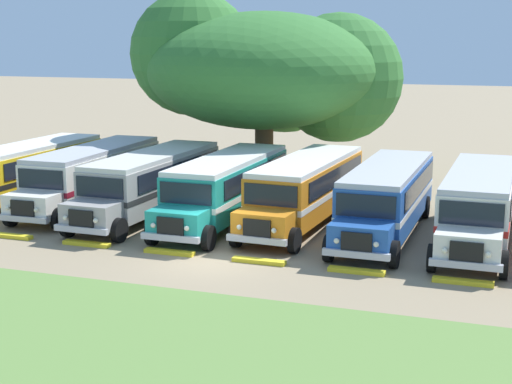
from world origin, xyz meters
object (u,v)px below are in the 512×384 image
parked_bus_slot_0 (28,170)px  parked_bus_slot_6 (479,202)px  parked_bus_slot_5 (387,196)px  broad_shade_tree (270,70)px  parked_bus_slot_4 (306,187)px  parked_bus_slot_3 (227,186)px  parked_bus_slot_2 (151,181)px  parked_bus_slot_1 (92,173)px

parked_bus_slot_0 → parked_bus_slot_6: same height
parked_bus_slot_5 → broad_shade_tree: (-8.38, 9.75, 4.68)m
parked_bus_slot_5 → parked_bus_slot_4: bearing=-99.9°
parked_bus_slot_3 → parked_bus_slot_4: same height
parked_bus_slot_2 → parked_bus_slot_4: bearing=98.2°
parked_bus_slot_2 → parked_bus_slot_6: 14.56m
parked_bus_slot_4 → parked_bus_slot_0: bearing=-86.3°
parked_bus_slot_3 → parked_bus_slot_5: (7.13, 0.11, 0.00)m
parked_bus_slot_1 → parked_bus_slot_0: bearing=-88.7°
parked_bus_slot_3 → parked_bus_slot_4: (3.44, 0.79, 0.00)m
parked_bus_slot_3 → parked_bus_slot_2: bearing=-89.0°
parked_bus_slot_4 → parked_bus_slot_5: 3.75m
parked_bus_slot_1 → parked_bus_slot_2: (3.58, -0.78, 0.00)m
parked_bus_slot_6 → broad_shade_tree: 16.24m
parked_bus_slot_1 → broad_shade_tree: 11.91m
parked_bus_slot_0 → parked_bus_slot_2: size_ratio=1.00×
parked_bus_slot_3 → parked_bus_slot_4: size_ratio=1.00×
parked_bus_slot_1 → parked_bus_slot_4: 10.74m
parked_bus_slot_3 → parked_bus_slot_5: same height
parked_bus_slot_2 → parked_bus_slot_3: size_ratio=1.00×
parked_bus_slot_3 → parked_bus_slot_4: 3.53m
parked_bus_slot_2 → parked_bus_slot_6: size_ratio=1.00×
parked_bus_slot_1 → parked_bus_slot_4: (10.74, 0.06, 0.00)m
parked_bus_slot_1 → parked_bus_slot_4: size_ratio=1.00×
parked_bus_slot_3 → parked_bus_slot_0: bearing=-92.7°
parked_bus_slot_0 → parked_bus_slot_4: (14.31, 0.22, 0.00)m
parked_bus_slot_0 → broad_shade_tree: broad_shade_tree is taller
parked_bus_slot_4 → parked_bus_slot_3: bearing=-74.3°
parked_bus_slot_1 → parked_bus_slot_3: size_ratio=1.00×
parked_bus_slot_1 → parked_bus_slot_5: bearing=86.3°
parked_bus_slot_1 → broad_shade_tree: broad_shade_tree is taller
parked_bus_slot_6 → broad_shade_tree: size_ratio=0.74×
parked_bus_slot_4 → broad_shade_tree: broad_shade_tree is taller
parked_bus_slot_1 → broad_shade_tree: size_ratio=0.75×
parked_bus_slot_3 → parked_bus_slot_6: size_ratio=1.00×
parked_bus_slot_5 → parked_bus_slot_6: bearing=89.9°
parked_bus_slot_5 → broad_shade_tree: 13.68m
parked_bus_slot_1 → parked_bus_slot_2: bearing=76.5°
parked_bus_slot_0 → parked_bus_slot_6: bearing=89.5°
parked_bus_slot_4 → parked_bus_slot_2: bearing=-80.6°
parked_bus_slot_4 → parked_bus_slot_6: bearing=87.3°
parked_bus_slot_0 → parked_bus_slot_1: 3.58m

